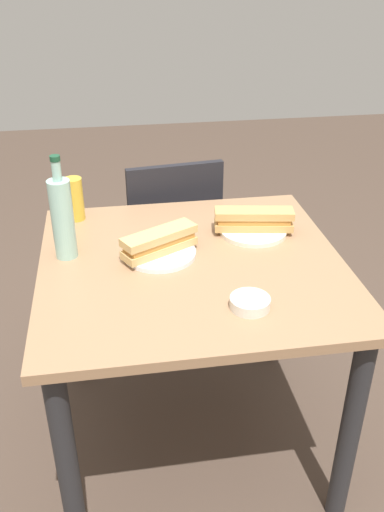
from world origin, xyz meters
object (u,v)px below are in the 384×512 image
olive_bowl (250,303)px  chair_far (171,238)px  baguette_sandwich_far (254,219)px  plate_near (160,253)px  dining_table (192,295)px  beer_glass (75,199)px  knife_far (249,221)px  water_bottle (62,217)px  knife_near (148,245)px  baguette_sandwich_near (159,241)px  plate_far (253,231)px

olive_bowl → chair_far: bearing=96.6°
baguette_sandwich_far → plate_near: bearing=-162.0°
dining_table → beer_glass: 0.54m
plate_near → baguette_sandwich_far: 0.34m
dining_table → knife_far: 0.34m
chair_far → baguette_sandwich_far: (0.22, -0.48, 0.30)m
dining_table → chair_far: size_ratio=1.09×
water_bottle → chair_far: bearing=54.7°
knife_near → water_bottle: size_ratio=0.45×
baguette_sandwich_near → dining_table: bearing=-30.3°
plate_near → knife_far: bearing=26.1°
plate_near → water_bottle: (-0.28, 0.04, 0.12)m
dining_table → beer_glass: bearing=134.4°
chair_far → olive_bowl: size_ratio=7.83×
dining_table → plate_near: bearing=149.7°
knife_near → beer_glass: 0.36m
chair_far → baguette_sandwich_near: (-0.10, -0.59, 0.30)m
water_bottle → baguette_sandwich_far: bearing=5.9°
chair_far → baguette_sandwich_near: chair_far is taller
dining_table → knife_near: bearing=143.9°
chair_far → knife_near: 0.63m
dining_table → plate_near: plate_near is taller
olive_bowl → baguette_sandwich_far: bearing=74.3°
baguette_sandwich_near → knife_near: bearing=131.4°
knife_near → water_bottle: 0.28m
knife_near → beer_glass: (-0.23, 0.27, 0.06)m
dining_table → beer_glass: (-0.35, 0.36, 0.20)m
plate_near → baguette_sandwich_near: size_ratio=0.91×
knife_near → chair_far: bearing=76.2°
knife_far → olive_bowl: bearing=-103.7°
dining_table → plate_far: plate_far is taller
dining_table → baguette_sandwich_near: 0.20m
chair_far → plate_far: (0.22, -0.48, 0.26)m
chair_far → knife_near: size_ratio=5.76×
knife_near → olive_bowl: olive_bowl is taller
baguette_sandwich_near → plate_near: bearing=0.0°
knife_far → plate_far: bearing=-86.8°
knife_near → knife_far: same height
dining_table → baguette_sandwich_near: (-0.09, 0.05, 0.17)m
plate_near → baguette_sandwich_far: bearing=18.0°
knife_near → olive_bowl: (0.24, -0.35, -0.00)m
plate_near → water_bottle: water_bottle is taller
baguette_sandwich_near → water_bottle: size_ratio=0.76×
plate_near → knife_near: size_ratio=1.52×
baguette_sandwich_far → olive_bowl: bearing=-105.7°
baguette_sandwich_near → beer_glass: 0.40m
knife_far → baguette_sandwich_far: bearing=-86.8°
dining_table → knife_near: knife_near is taller
water_bottle → knife_near: bearing=-1.3°
dining_table → chair_far: chair_far is taller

